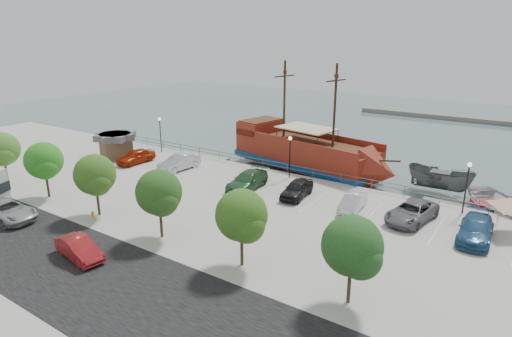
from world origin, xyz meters
The scene contains 32 objects.
ground centered at (0.00, 0.00, -1.00)m, with size 160.00×160.00×0.00m, color #526667.
land_slab centered at (0.00, -21.00, -0.60)m, with size 100.00×58.00×1.20m, color #B0AA9E.
street centered at (0.00, -16.00, 0.01)m, with size 100.00×8.00×0.04m, color black.
sidewalk centered at (0.00, -10.00, 0.01)m, with size 100.00×4.00×0.05m, color #A4A38E.
seawall_railing centered at (0.00, 7.80, 0.53)m, with size 50.00×0.06×1.00m.
far_shore centered at (10.00, 55.00, -0.60)m, with size 40.00×3.00×0.80m, color slate.
pirate_ship centered at (0.11, 11.95, 1.11)m, with size 20.32×9.13×12.60m.
patrol_boat centered at (12.91, 13.08, 0.23)m, with size 2.38×6.33×2.45m, color #56585B.
speedboat centered at (18.17, 10.22, -0.21)m, with size 5.44×7.62×1.58m, color silver.
dock_west centered at (-14.35, 9.20, -0.78)m, with size 7.59×2.17×0.43m, color #969592.
dock_mid centered at (6.66, 9.20, -0.81)m, with size 6.59×1.88×0.38m, color gray.
dock_east centered at (16.01, 9.20, -0.78)m, with size 7.58×2.16×0.43m, color gray.
shed centered at (-20.53, 1.81, 1.54)m, with size 4.61×4.61×2.89m.
street_van centered at (-13.17, -14.54, 0.76)m, with size 2.51×5.44×1.51m, color #A2A4A5.
street_sedan centered at (-3.20, -15.08, 0.68)m, with size 1.44×4.13×1.36m, color #A71D1F.
fire_hydrant centered at (-7.70, -10.80, 0.36)m, with size 0.23×0.23×0.67m.
lamp_post_left centered at (-18.00, 6.50, 2.94)m, with size 0.36×0.36×4.28m.
lamp_post_mid centered at (0.00, 6.50, 2.94)m, with size 0.36×0.36×4.28m.
lamp_post_right centered at (16.00, 6.50, 2.94)m, with size 0.36×0.36×4.28m.
tree_a centered at (-21.85, -10.07, 3.30)m, with size 3.30×3.20×5.00m.
tree_b centered at (-14.85, -10.07, 3.30)m, with size 3.30×3.20×5.00m.
tree_c centered at (-7.85, -10.07, 3.30)m, with size 3.30×3.20×5.00m.
tree_d centered at (-0.85, -10.07, 3.30)m, with size 3.30×3.20×5.00m.
tree_e centered at (6.15, -10.07, 3.30)m, with size 3.30×3.20×5.00m.
tree_f centered at (13.15, -10.07, 3.30)m, with size 3.30×3.20×5.00m.
parked_car_a centered at (-16.86, 1.54, 0.79)m, with size 1.86×4.61×1.57m, color #A9280A.
parked_car_b centered at (-11.13, 2.42, 0.81)m, with size 1.71×4.91×1.62m, color silver.
parked_car_d centered at (-1.75, 1.67, 0.78)m, with size 2.18×5.37×1.56m, color #2D5F34.
parked_car_e centered at (3.15, 2.32, 0.76)m, with size 1.81×4.48×1.53m, color black.
parked_car_f centered at (8.35, 2.30, 0.67)m, with size 1.42×4.06×1.34m, color silver.
parked_car_g centered at (12.95, 2.69, 0.75)m, with size 2.49×5.40×1.50m, color slate.
parked_car_h centered at (17.50, 1.98, 0.76)m, with size 2.13×5.25×1.52m, color #28537B.
Camera 1 is at (19.91, -29.15, 13.72)m, focal length 30.00 mm.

